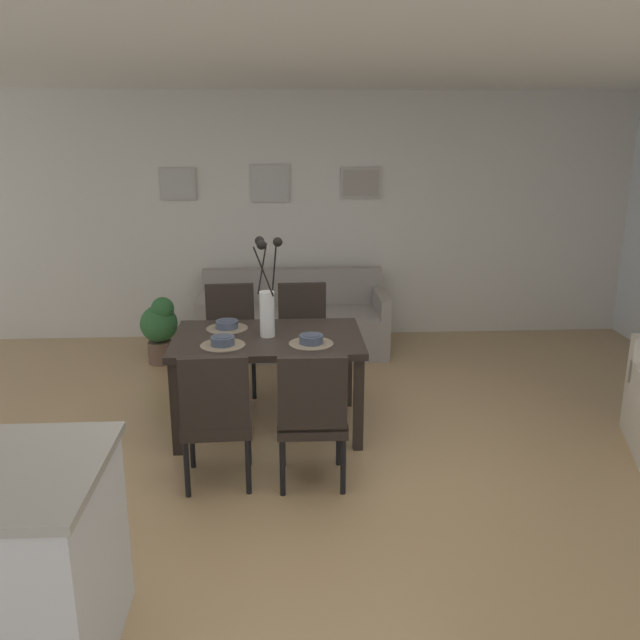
# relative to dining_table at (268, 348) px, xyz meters

# --- Properties ---
(ground_plane) EXTENTS (9.00, 9.00, 0.00)m
(ground_plane) POSITION_rel_dining_table_xyz_m (0.30, -0.79, -0.65)
(ground_plane) COLOR tan
(back_wall_panel) EXTENTS (9.00, 0.10, 2.60)m
(back_wall_panel) POSITION_rel_dining_table_xyz_m (0.30, 2.46, 0.65)
(back_wall_panel) COLOR silver
(back_wall_panel) RESTS_ON ground
(ceiling_panel) EXTENTS (9.00, 7.20, 0.08)m
(ceiling_panel) POSITION_rel_dining_table_xyz_m (0.30, -0.39, 1.99)
(ceiling_panel) COLOR white
(dining_table) EXTENTS (1.40, 0.91, 0.74)m
(dining_table) POSITION_rel_dining_table_xyz_m (0.00, 0.00, 0.00)
(dining_table) COLOR black
(dining_table) RESTS_ON ground
(dining_chair_near_left) EXTENTS (0.46, 0.46, 0.92)m
(dining_chair_near_left) POSITION_rel_dining_table_xyz_m (-0.31, -0.86, -0.14)
(dining_chair_near_left) COLOR black
(dining_chair_near_left) RESTS_ON ground
(dining_chair_near_right) EXTENTS (0.46, 0.46, 0.92)m
(dining_chair_near_right) POSITION_rel_dining_table_xyz_m (-0.34, 0.84, -0.14)
(dining_chair_near_right) COLOR black
(dining_chair_near_right) RESTS_ON ground
(dining_chair_far_left) EXTENTS (0.44, 0.44, 0.92)m
(dining_chair_far_left) POSITION_rel_dining_table_xyz_m (0.29, -0.89, -0.14)
(dining_chair_far_left) COLOR black
(dining_chair_far_left) RESTS_ON ground
(dining_chair_far_right) EXTENTS (0.46, 0.46, 0.92)m
(dining_chair_far_right) POSITION_rel_dining_table_xyz_m (0.29, 0.84, -0.14)
(dining_chair_far_right) COLOR black
(dining_chair_far_right) RESTS_ON ground
(centerpiece_vase) EXTENTS (0.21, 0.23, 0.73)m
(centerpiece_vase) POSITION_rel_dining_table_xyz_m (0.00, 0.00, 0.37)
(centerpiece_vase) COLOR white
(centerpiece_vase) RESTS_ON dining_table
(placemat_near_left) EXTENTS (0.32, 0.32, 0.01)m
(placemat_near_left) POSITION_rel_dining_table_xyz_m (-0.31, -0.21, 0.09)
(placemat_near_left) COLOR #7F705B
(placemat_near_left) RESTS_ON dining_table
(bowl_near_left) EXTENTS (0.17, 0.17, 0.07)m
(bowl_near_left) POSITION_rel_dining_table_xyz_m (-0.31, -0.21, 0.13)
(bowl_near_left) COLOR #475166
(bowl_near_left) RESTS_ON dining_table
(placemat_near_right) EXTENTS (0.32, 0.32, 0.01)m
(placemat_near_right) POSITION_rel_dining_table_xyz_m (-0.31, 0.21, 0.09)
(placemat_near_right) COLOR #7F705B
(placemat_near_right) RESTS_ON dining_table
(bowl_near_right) EXTENTS (0.17, 0.17, 0.07)m
(bowl_near_right) POSITION_rel_dining_table_xyz_m (-0.31, 0.21, 0.13)
(bowl_near_right) COLOR #475166
(bowl_near_right) RESTS_ON dining_table
(placemat_far_left) EXTENTS (0.32, 0.32, 0.01)m
(placemat_far_left) POSITION_rel_dining_table_xyz_m (0.32, -0.21, 0.09)
(placemat_far_left) COLOR #7F705B
(placemat_far_left) RESTS_ON dining_table
(bowl_far_left) EXTENTS (0.17, 0.17, 0.07)m
(bowl_far_left) POSITION_rel_dining_table_xyz_m (0.32, -0.21, 0.13)
(bowl_far_left) COLOR #475166
(bowl_far_left) RESTS_ON dining_table
(sofa) EXTENTS (1.88, 0.84, 0.80)m
(sofa) POSITION_rel_dining_table_xyz_m (0.22, 1.88, -0.37)
(sofa) COLOR gray
(sofa) RESTS_ON ground
(framed_picture_left) EXTENTS (0.38, 0.03, 0.33)m
(framed_picture_left) POSITION_rel_dining_table_xyz_m (-0.96, 2.39, 1.02)
(framed_picture_left) COLOR #B2ADA3
(framed_picture_center) EXTENTS (0.41, 0.03, 0.39)m
(framed_picture_center) POSITION_rel_dining_table_xyz_m (0.00, 2.39, 1.02)
(framed_picture_center) COLOR #B2ADA3
(framed_picture_right) EXTENTS (0.43, 0.03, 0.33)m
(framed_picture_right) POSITION_rel_dining_table_xyz_m (0.96, 2.39, 1.02)
(framed_picture_right) COLOR #B2ADA3
(potted_plant) EXTENTS (0.36, 0.36, 0.67)m
(potted_plant) POSITION_rel_dining_table_xyz_m (-1.08, 1.54, -0.28)
(potted_plant) COLOR brown
(potted_plant) RESTS_ON ground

